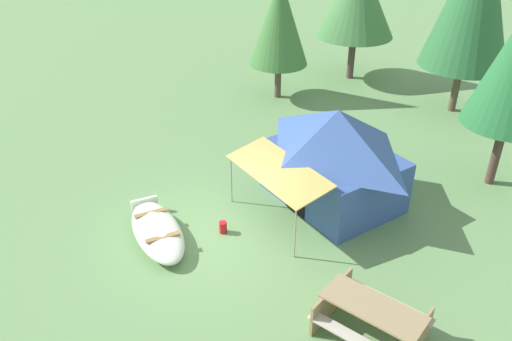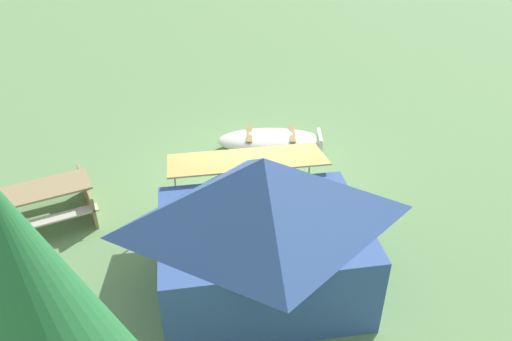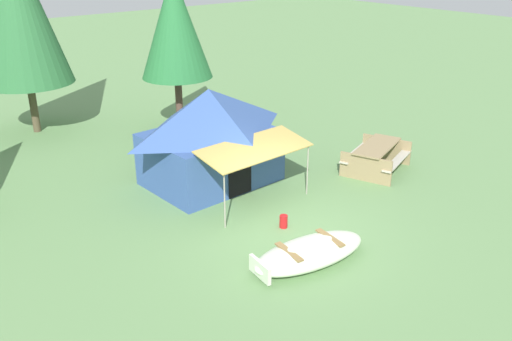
{
  "view_description": "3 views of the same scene",
  "coord_description": "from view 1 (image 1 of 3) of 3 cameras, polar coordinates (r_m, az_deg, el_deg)",
  "views": [
    {
      "loc": [
        9.46,
        -4.63,
        8.12
      ],
      "look_at": [
        -0.56,
        1.52,
        1.07
      ],
      "focal_mm": 37.07,
      "sensor_mm": 36.0,
      "label": 1
    },
    {
      "loc": [
        1.09,
        9.62,
        6.42
      ],
      "look_at": [
        0.09,
        0.96,
        0.84
      ],
      "focal_mm": 35.08,
      "sensor_mm": 36.0,
      "label": 2
    },
    {
      "loc": [
        -7.69,
        -8.3,
        6.3
      ],
      "look_at": [
        -0.01,
        1.13,
        1.16
      ],
      "focal_mm": 38.75,
      "sensor_mm": 36.0,
      "label": 3
    }
  ],
  "objects": [
    {
      "name": "beached_rowboat",
      "position": [
        13.17,
        -10.62,
        -6.38
      ],
      "size": [
        2.79,
        1.41,
        0.48
      ],
      "color": "silver",
      "rests_on": "ground_plane"
    },
    {
      "name": "pine_tree_side",
      "position": [
        19.86,
        2.52,
        15.85
      ],
      "size": [
        2.18,
        2.18,
        4.59
      ],
      "color": "brown",
      "rests_on": "ground_plane"
    },
    {
      "name": "picnic_table",
      "position": [
        10.75,
        12.38,
        -15.18
      ],
      "size": [
        2.37,
        2.09,
        0.78
      ],
      "color": "#957E57",
      "rests_on": "ground_plane"
    },
    {
      "name": "cooler_box",
      "position": [
        14.59,
        3.8,
        -2.2
      ],
      "size": [
        0.59,
        0.69,
        0.31
      ],
      "primitive_type": "cube",
      "rotation": [
        0.0,
        0.0,
        2.01
      ],
      "color": "#AF302C",
      "rests_on": "ground_plane"
    },
    {
      "name": "ground_plane",
      "position": [
        13.3,
        -4.35,
        -6.79
      ],
      "size": [
        80.0,
        80.0,
        0.0
      ],
      "primitive_type": "plane",
      "color": "#648D55"
    },
    {
      "name": "canvas_cabin_tent",
      "position": [
        13.96,
        8.48,
        1.69
      ],
      "size": [
        3.68,
        3.91,
        2.64
      ],
      "color": "#355494",
      "rests_on": "ground_plane"
    },
    {
      "name": "fuel_can",
      "position": [
        13.23,
        -3.58,
        -6.14
      ],
      "size": [
        0.21,
        0.21,
        0.31
      ],
      "primitive_type": "cylinder",
      "rotation": [
        0.0,
        0.0,
        0.07
      ],
      "color": "red",
      "rests_on": "ground_plane"
    }
  ]
}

